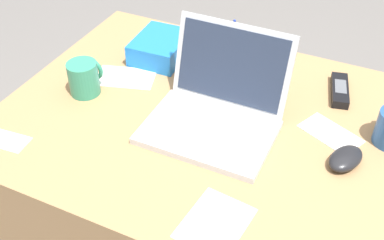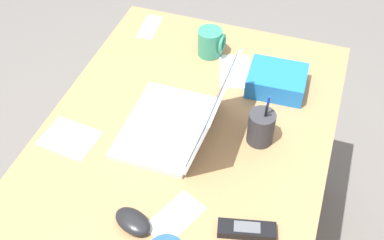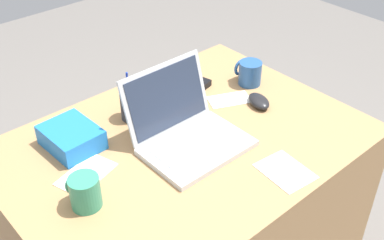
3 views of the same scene
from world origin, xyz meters
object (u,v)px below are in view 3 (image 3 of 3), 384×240
object	(u,v)px
laptop	(188,130)
pen_holder	(132,105)
coffee_mug_white	(84,191)
computer_mouse	(259,101)
cordless_phone	(193,79)
coffee_mug_tall	(249,73)
snack_bag	(71,137)

from	to	relation	value
laptop	pen_holder	world-z (taller)	laptop
laptop	coffee_mug_white	distance (m)	0.39
computer_mouse	cordless_phone	bearing A→B (deg)	124.91
cordless_phone	coffee_mug_tall	bearing A→B (deg)	-43.24
computer_mouse	coffee_mug_tall	size ratio (longest dim) A/B	1.07
coffee_mug_white	snack_bag	distance (m)	0.27
laptop	computer_mouse	size ratio (longest dim) A/B	3.08
laptop	cordless_phone	distance (m)	0.37
coffee_mug_tall	coffee_mug_white	bearing A→B (deg)	-169.67
coffee_mug_tall	cordless_phone	xyz separation A→B (m)	(-0.15, 0.15, -0.03)
computer_mouse	snack_bag	bearing A→B (deg)	179.76
cordless_phone	snack_bag	xyz separation A→B (m)	(-0.54, -0.04, 0.02)
snack_bag	computer_mouse	bearing A→B (deg)	-20.73
laptop	computer_mouse	xyz separation A→B (m)	(0.33, -0.00, -0.03)
coffee_mug_white	coffee_mug_tall	xyz separation A→B (m)	(0.80, 0.15, -0.00)
laptop	pen_holder	size ratio (longest dim) A/B	1.86
laptop	snack_bag	world-z (taller)	laptop
computer_mouse	coffee_mug_tall	bearing A→B (deg)	76.66
laptop	computer_mouse	distance (m)	0.33
coffee_mug_white	pen_holder	world-z (taller)	pen_holder
coffee_mug_white	coffee_mug_tall	distance (m)	0.81
cordless_phone	pen_holder	size ratio (longest dim) A/B	0.87
coffee_mug_tall	pen_holder	bearing A→B (deg)	167.14
pen_holder	snack_bag	bearing A→B (deg)	-179.71
computer_mouse	snack_bag	distance (m)	0.65
pen_holder	cordless_phone	bearing A→B (deg)	7.36
computer_mouse	cordless_phone	distance (m)	0.28
cordless_phone	snack_bag	size ratio (longest dim) A/B	0.83
laptop	computer_mouse	bearing A→B (deg)	-0.85
pen_holder	computer_mouse	bearing A→B (deg)	-31.54
pen_holder	coffee_mug_tall	bearing A→B (deg)	-12.86
coffee_mug_tall	pen_holder	xyz separation A→B (m)	(-0.46, 0.11, 0.01)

